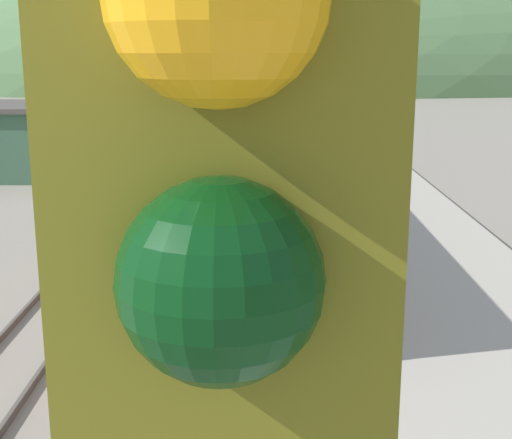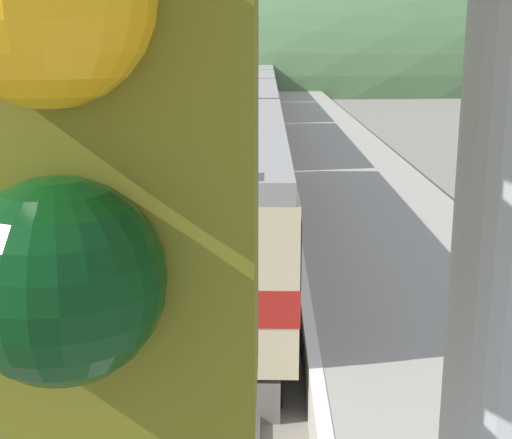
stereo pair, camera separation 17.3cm
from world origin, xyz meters
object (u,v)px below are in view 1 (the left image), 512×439
object	(u,v)px
carriage_fourth	(255,84)
carriage_third	(253,96)
siding_train	(177,126)
express_train_lead_car	(237,189)
carriage_second	(249,120)

from	to	relation	value
carriage_fourth	carriage_third	bearing A→B (deg)	-90.00
siding_train	express_train_lead_car	bearing A→B (deg)	-78.99
carriage_third	siding_train	world-z (taller)	carriage_third
carriage_third	carriage_second	bearing A→B (deg)	-90.00
carriage_second	carriage_fourth	size ratio (longest dim) A/B	1.00
carriage_second	carriage_fourth	xyz separation A→B (m)	(0.00, 42.06, 0.00)
express_train_lead_car	carriage_fourth	distance (m)	62.95
express_train_lead_car	carriage_second	distance (m)	20.89
express_train_lead_car	carriage_second	size ratio (longest dim) A/B	0.96
carriage_third	carriage_fourth	bearing A→B (deg)	90.00
express_train_lead_car	siding_train	xyz separation A→B (m)	(-4.44, 22.81, -0.56)
express_train_lead_car	carriage_third	size ratio (longest dim) A/B	0.96
carriage_third	siding_train	size ratio (longest dim) A/B	0.68
carriage_fourth	siding_train	bearing A→B (deg)	-96.31
express_train_lead_car	carriage_third	distance (m)	41.92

